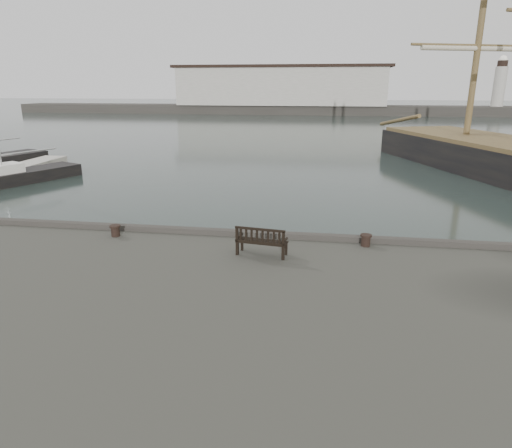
{
  "coord_description": "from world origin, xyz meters",
  "views": [
    {
      "loc": [
        3.34,
        -14.32,
        6.38
      ],
      "look_at": [
        1.15,
        -0.5,
        2.1
      ],
      "focal_mm": 32.0,
      "sensor_mm": 36.0,
      "label": 1
    }
  ],
  "objects_px": {
    "bollard_left": "(115,231)",
    "bench": "(262,246)",
    "yacht_c": "(11,181)",
    "bollard_right": "(366,240)"
  },
  "relations": [
    {
      "from": "bench",
      "to": "bollard_right",
      "type": "bearing_deg",
      "value": 30.79
    },
    {
      "from": "bench",
      "to": "bollard_left",
      "type": "distance_m",
      "value": 5.15
    },
    {
      "from": "bench",
      "to": "bollard_left",
      "type": "xyz_separation_m",
      "value": [
        -5.05,
        0.99,
        -0.09
      ]
    },
    {
      "from": "yacht_c",
      "to": "bench",
      "type": "bearing_deg",
      "value": -13.08
    },
    {
      "from": "bollard_left",
      "to": "bollard_right",
      "type": "relative_size",
      "value": 1.01
    },
    {
      "from": "bollard_left",
      "to": "bench",
      "type": "bearing_deg",
      "value": -11.14
    },
    {
      "from": "bollard_left",
      "to": "bollard_right",
      "type": "bearing_deg",
      "value": 2.19
    },
    {
      "from": "bench",
      "to": "bollard_right",
      "type": "height_order",
      "value": "bench"
    },
    {
      "from": "bollard_left",
      "to": "yacht_c",
      "type": "height_order",
      "value": "yacht_c"
    },
    {
      "from": "yacht_c",
      "to": "bollard_left",
      "type": "bearing_deg",
      "value": -19.75
    }
  ]
}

